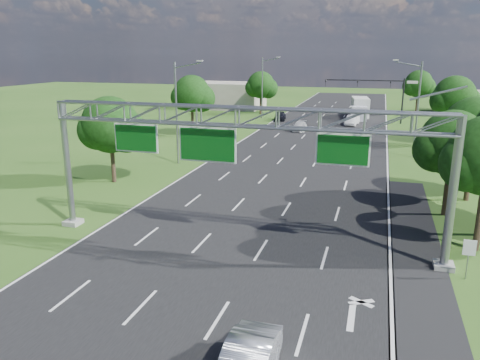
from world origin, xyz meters
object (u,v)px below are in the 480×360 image
at_px(sign_gantry, 239,128).
at_px(box_truck, 360,109).
at_px(traffic_signal, 380,90).
at_px(regulatory_sign, 469,251).

distance_m(sign_gantry, box_truck, 58.15).
distance_m(traffic_signal, box_truck, 6.67).
distance_m(regulatory_sign, box_truck, 59.32).
bearing_deg(box_truck, regulatory_sign, -89.74).
xyz_separation_m(traffic_signal, box_truck, (-3.05, 4.76, -3.55)).
distance_m(sign_gantry, traffic_signal, 53.51).
height_order(sign_gantry, traffic_signal, sign_gantry).
bearing_deg(sign_gantry, box_truck, 85.94).
bearing_deg(regulatory_sign, box_truck, 97.73).
bearing_deg(traffic_signal, regulatory_sign, -84.80).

